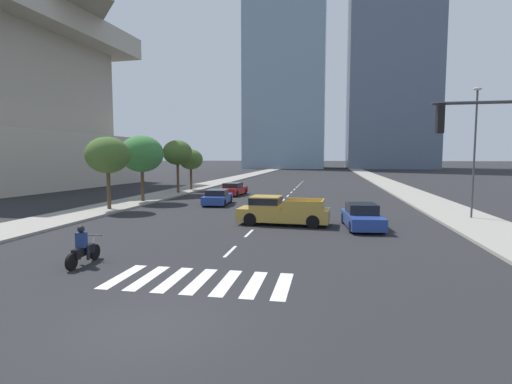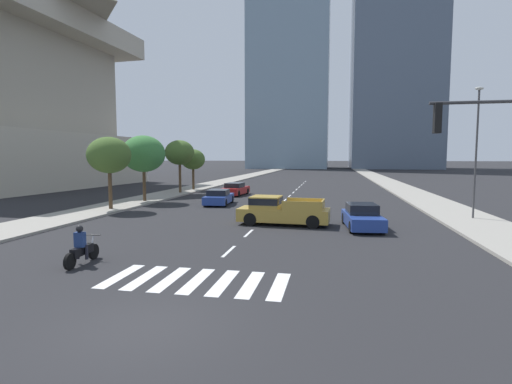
# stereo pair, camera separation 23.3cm
# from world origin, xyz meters

# --- Properties ---
(ground_plane) EXTENTS (800.00, 800.00, 0.00)m
(ground_plane) POSITION_xyz_m (0.00, 0.00, 0.00)
(ground_plane) COLOR #232326
(sidewalk_east) EXTENTS (4.00, 260.00, 0.15)m
(sidewalk_east) POSITION_xyz_m (12.76, 30.00, 0.07)
(sidewalk_east) COLOR gray
(sidewalk_east) RESTS_ON ground
(sidewalk_west) EXTENTS (4.00, 260.00, 0.15)m
(sidewalk_west) POSITION_xyz_m (-12.76, 30.00, 0.07)
(sidewalk_west) COLOR gray
(sidewalk_west) RESTS_ON ground
(crosswalk_near) EXTENTS (5.85, 2.63, 0.01)m
(crosswalk_near) POSITION_xyz_m (0.00, 3.43, 0.00)
(crosswalk_near) COLOR silver
(crosswalk_near) RESTS_ON ground
(lane_divider_center) EXTENTS (0.14, 50.00, 0.01)m
(lane_divider_center) POSITION_xyz_m (0.00, 31.43, 0.00)
(lane_divider_center) COLOR silver
(lane_divider_center) RESTS_ON ground
(motorcycle_lead) EXTENTS (0.70, 2.09, 1.49)m
(motorcycle_lead) POSITION_xyz_m (-4.86, 4.45, 0.58)
(motorcycle_lead) COLOR black
(motorcycle_lead) RESTS_ON ground
(pickup_truck) EXTENTS (5.42, 2.21, 1.67)m
(pickup_truck) POSITION_xyz_m (1.22, 14.38, 0.81)
(pickup_truck) COLOR #B28E38
(pickup_truck) RESTS_ON ground
(sedan_blue_0) EXTENTS (2.21, 4.46, 1.37)m
(sedan_blue_0) POSITION_xyz_m (5.96, 14.09, 0.62)
(sedan_blue_0) COLOR navy
(sedan_blue_0) RESTS_ON ground
(sedan_red_1) EXTENTS (2.16, 4.73, 1.31)m
(sedan_red_1) POSITION_xyz_m (-5.68, 31.05, 0.61)
(sedan_red_1) COLOR maroon
(sedan_red_1) RESTS_ON ground
(sedan_blue_2) EXTENTS (2.15, 4.42, 1.28)m
(sedan_blue_2) POSITION_xyz_m (-5.07, 22.99, 0.60)
(sedan_blue_2) COLOR navy
(sedan_blue_2) RESTS_ON ground
(street_lamp_east) EXTENTS (0.50, 0.24, 8.15)m
(street_lamp_east) POSITION_xyz_m (13.06, 18.25, 4.83)
(street_lamp_east) COLOR #3F3F42
(street_lamp_east) RESTS_ON sidewalk_east
(street_tree_nearest) EXTENTS (3.16, 3.16, 5.34)m
(street_tree_nearest) POSITION_xyz_m (-11.96, 17.90, 4.12)
(street_tree_nearest) COLOR #4C3823
(street_tree_nearest) RESTS_ON sidewalk_west
(street_tree_second) EXTENTS (3.75, 3.75, 5.72)m
(street_tree_second) POSITION_xyz_m (-11.96, 23.25, 4.26)
(street_tree_second) COLOR #4C3823
(street_tree_second) RESTS_ON sidewalk_west
(street_tree_third) EXTENTS (3.13, 3.13, 5.66)m
(street_tree_third) POSITION_xyz_m (-11.96, 31.43, 4.45)
(street_tree_third) COLOR #4C3823
(street_tree_third) RESTS_ON sidewalk_west
(street_tree_fourth) EXTENTS (2.83, 2.83, 4.77)m
(street_tree_fourth) POSITION_xyz_m (-11.96, 35.54, 3.69)
(street_tree_fourth) COLOR #4C3823
(street_tree_fourth) RESTS_ON sidewalk_west
(office_tower_left_skyline) EXTENTS (27.43, 25.20, 125.47)m
(office_tower_left_skyline) POSITION_xyz_m (-11.09, 132.87, 56.80)
(office_tower_left_skyline) COLOR #7A93A8
(office_tower_left_skyline) RESTS_ON ground
(office_tower_center_skyline) EXTENTS (28.93, 26.35, 78.91)m
(office_tower_center_skyline) POSITION_xyz_m (25.04, 135.91, 38.93)
(office_tower_center_skyline) COLOR slate
(office_tower_center_skyline) RESTS_ON ground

